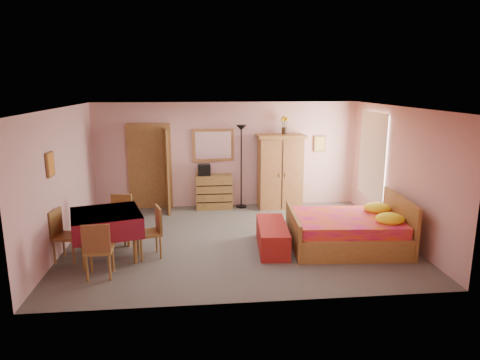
{
  "coord_description": "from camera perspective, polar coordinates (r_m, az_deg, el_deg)",
  "views": [
    {
      "loc": [
        -0.75,
        -7.99,
        3.03
      ],
      "look_at": [
        0.1,
        0.3,
        1.15
      ],
      "focal_mm": 32.0,
      "sensor_mm": 36.0,
      "label": 1
    }
  ],
  "objects": [
    {
      "name": "dining_table",
      "position": [
        7.96,
        -17.29,
        -7.04
      ],
      "size": [
        1.42,
        1.42,
        0.84
      ],
      "primitive_type": "cube",
      "rotation": [
        0.0,
        0.0,
        0.28
      ],
      "color": "maroon",
      "rests_on": "floor"
    },
    {
      "name": "wall_left",
      "position": [
        8.55,
        -22.72,
        0.04
      ],
      "size": [
        0.1,
        5.0,
        2.6
      ],
      "primitive_type": "cube",
      "color": "#D39B99",
      "rests_on": "floor"
    },
    {
      "name": "floor_lamp",
      "position": [
        10.53,
        0.16,
        1.76
      ],
      "size": [
        0.27,
        0.27,
        2.06
      ],
      "primitive_type": "cube",
      "rotation": [
        0.0,
        0.0,
        0.02
      ],
      "color": "black",
      "rests_on": "floor"
    },
    {
      "name": "doorway",
      "position": [
        10.71,
        -11.91,
        1.65
      ],
      "size": [
        1.06,
        0.12,
        2.15
      ],
      "primitive_type": "cube",
      "color": "#9E6B35",
      "rests_on": "floor"
    },
    {
      "name": "wall_back",
      "position": [
        10.66,
        -1.74,
        3.37
      ],
      "size": [
        6.5,
        0.1,
        2.6
      ],
      "primitive_type": "cube",
      "color": "#D39B99",
      "rests_on": "floor"
    },
    {
      "name": "chair_east",
      "position": [
        7.8,
        -12.09,
        -6.86
      ],
      "size": [
        0.52,
        0.52,
        0.91
      ],
      "primitive_type": "cube",
      "rotation": [
        0.0,
        0.0,
        1.86
      ],
      "color": "olive",
      "rests_on": "floor"
    },
    {
      "name": "ceiling",
      "position": [
        8.04,
        -0.5,
        9.64
      ],
      "size": [
        6.5,
        6.5,
        0.0
      ],
      "primitive_type": "plane",
      "rotation": [
        3.14,
        0.0,
        0.0
      ],
      "color": "brown",
      "rests_on": "wall_back"
    },
    {
      "name": "picture_left",
      "position": [
        7.91,
        -23.98,
        1.92
      ],
      "size": [
        0.04,
        0.32,
        0.42
      ],
      "primitive_type": "cube",
      "color": "orange",
      "rests_on": "wall_left"
    },
    {
      "name": "chair_south",
      "position": [
        7.23,
        -18.27,
        -8.72
      ],
      "size": [
        0.44,
        0.44,
        0.93
      ],
      "primitive_type": "cube",
      "rotation": [
        0.0,
        0.0,
        0.04
      ],
      "color": "olive",
      "rests_on": "floor"
    },
    {
      "name": "sunflower_vase",
      "position": [
        10.54,
        5.92,
        7.31
      ],
      "size": [
        0.19,
        0.19,
        0.44
      ],
      "primitive_type": "cube",
      "rotation": [
        0.0,
        0.0,
        -0.07
      ],
      "color": "yellow",
      "rests_on": "wardrobe"
    },
    {
      "name": "window",
      "position": [
        10.13,
        17.27,
        3.17
      ],
      "size": [
        0.08,
        1.4,
        1.95
      ],
      "primitive_type": "cube",
      "color": "white",
      "rests_on": "wall_right"
    },
    {
      "name": "bed",
      "position": [
        8.32,
        14.01,
        -5.46
      ],
      "size": [
        2.23,
        1.82,
        0.98
      ],
      "primitive_type": "cube",
      "rotation": [
        0.0,
        0.0,
        -0.08
      ],
      "color": "#C5136C",
      "rests_on": "floor"
    },
    {
      "name": "wardrobe",
      "position": [
        10.57,
        5.35,
        1.12
      ],
      "size": [
        1.19,
        0.65,
        1.83
      ],
      "primitive_type": "cube",
      "rotation": [
        0.0,
        0.0,
        0.04
      ],
      "color": "#A76938",
      "rests_on": "floor"
    },
    {
      "name": "stereo",
      "position": [
        10.47,
        -4.81,
        1.37
      ],
      "size": [
        0.31,
        0.24,
        0.28
      ],
      "primitive_type": "cube",
      "rotation": [
        0.0,
        0.0,
        0.07
      ],
      "color": "black",
      "rests_on": "chest_of_drawers"
    },
    {
      "name": "wall_mirror",
      "position": [
        10.59,
        -3.6,
        4.66
      ],
      "size": [
        1.02,
        0.1,
        0.81
      ],
      "primitive_type": "cube",
      "rotation": [
        0.0,
        0.0,
        0.04
      ],
      "color": "white",
      "rests_on": "wall_back"
    },
    {
      "name": "picture_back",
      "position": [
        11.01,
        10.6,
        4.78
      ],
      "size": [
        0.3,
        0.04,
        0.4
      ],
      "primitive_type": "cube",
      "color": "#D8BF59",
      "rests_on": "wall_back"
    },
    {
      "name": "bench",
      "position": [
        8.1,
        4.33,
        -7.51
      ],
      "size": [
        0.63,
        1.44,
        0.47
      ],
      "primitive_type": "cube",
      "rotation": [
        0.0,
        0.0,
        -0.08
      ],
      "color": "maroon",
      "rests_on": "floor"
    },
    {
      "name": "floor",
      "position": [
        8.58,
        -0.47,
        -7.97
      ],
      "size": [
        6.5,
        6.5,
        0.0
      ],
      "primitive_type": "plane",
      "color": "#655F59",
      "rests_on": "ground"
    },
    {
      "name": "chest_of_drawers",
      "position": [
        10.6,
        -3.47,
        -1.56
      ],
      "size": [
        0.89,
        0.45,
        0.84
      ],
      "primitive_type": "cube",
      "rotation": [
        0.0,
        0.0,
        -0.01
      ],
      "color": "olive",
      "rests_on": "floor"
    },
    {
      "name": "chair_north",
      "position": [
        8.62,
        -15.86,
        -5.13
      ],
      "size": [
        0.5,
        0.5,
        0.92
      ],
      "primitive_type": "cube",
      "rotation": [
        0.0,
        0.0,
        2.93
      ],
      "color": "olive",
      "rests_on": "floor"
    },
    {
      "name": "wall_front",
      "position": [
        5.8,
        1.83,
        -4.65
      ],
      "size": [
        6.5,
        0.1,
        2.6
      ],
      "primitive_type": "cube",
      "color": "#D39B99",
      "rests_on": "floor"
    },
    {
      "name": "chair_west",
      "position": [
        8.04,
        -22.03,
        -6.88
      ],
      "size": [
        0.49,
        0.49,
        0.93
      ],
      "primitive_type": "cube",
      "rotation": [
        0.0,
        0.0,
        -1.74
      ],
      "color": "#966132",
      "rests_on": "floor"
    },
    {
      "name": "wall_right",
      "position": [
        9.1,
        20.35,
        0.95
      ],
      "size": [
        0.1,
        5.0,
        2.6
      ],
      "primitive_type": "cube",
      "color": "#D39B99",
      "rests_on": "floor"
    }
  ]
}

